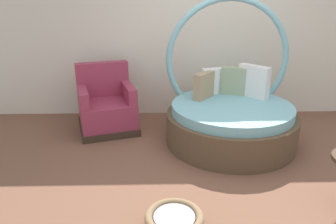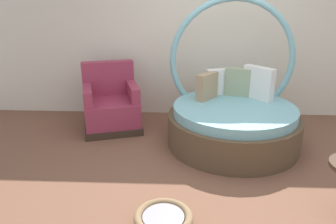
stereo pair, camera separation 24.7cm
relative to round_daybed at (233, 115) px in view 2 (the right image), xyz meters
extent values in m
cube|color=brown|center=(-0.23, -0.93, -0.39)|extent=(8.00, 8.00, 0.02)
cube|color=silver|center=(-0.23, 1.12, 0.97)|extent=(8.00, 0.12, 2.70)
cylinder|color=brown|center=(0.00, -0.08, -0.17)|extent=(1.71, 1.71, 0.42)
cylinder|color=#7AB7C1|center=(0.00, -0.08, 0.10)|extent=(1.57, 1.57, 0.12)
torus|color=#7AB7C1|center=(0.00, 0.39, 0.65)|extent=(1.70, 0.08, 1.70)
cube|color=white|center=(0.35, 0.25, 0.38)|extent=(0.38, 0.40, 0.44)
cube|color=#93A37F|center=(0.12, 0.37, 0.35)|extent=(0.40, 0.22, 0.39)
cube|color=white|center=(-0.17, 0.42, 0.34)|extent=(0.38, 0.23, 0.36)
cube|color=tan|center=(-0.34, 0.20, 0.34)|extent=(0.32, 0.35, 0.35)
cube|color=#38281E|center=(-1.70, 0.38, -0.33)|extent=(0.99, 0.99, 0.10)
cube|color=#99334C|center=(-1.70, 0.38, -0.11)|extent=(0.95, 0.95, 0.34)
cube|color=#99334C|center=(-1.79, 0.68, 0.31)|extent=(0.77, 0.37, 0.50)
cube|color=#99334C|center=(-2.01, 0.29, 0.17)|extent=(0.31, 0.69, 0.22)
cube|color=#99334C|center=(-1.40, 0.47, 0.17)|extent=(0.31, 0.69, 0.22)
cylinder|color=#8E704C|center=(-0.82, -1.74, -0.35)|extent=(0.44, 0.44, 0.06)
torus|color=#8E704C|center=(-0.82, -1.74, -0.28)|extent=(0.51, 0.51, 0.07)
cylinder|color=gray|center=(-0.82, -1.74, -0.29)|extent=(0.36, 0.36, 0.05)
camera|label=1|loc=(-0.93, -3.98, 1.52)|focal=34.31mm
camera|label=2|loc=(-0.68, -3.98, 1.52)|focal=34.31mm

